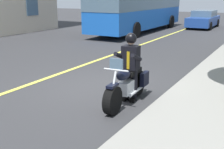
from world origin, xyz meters
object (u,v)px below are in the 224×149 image
object	(u,v)px
bus_far	(140,5)
car_dark	(203,19)
motorcycle_main	(127,85)
rider_main	(130,61)

from	to	relation	value
bus_far	car_dark	distance (m)	6.14
motorcycle_main	rider_main	world-z (taller)	rider_main
rider_main	car_dark	distance (m)	18.52
motorcycle_main	rider_main	size ratio (longest dim) A/B	1.27
bus_far	car_dark	size ratio (longest dim) A/B	2.40
rider_main	bus_far	xyz separation A→B (m)	(-13.49, -5.80, 0.84)
motorcycle_main	bus_far	bearing A→B (deg)	-156.98
bus_far	car_dark	bearing A→B (deg)	144.32
rider_main	car_dark	world-z (taller)	rider_main
bus_far	car_dark	xyz separation A→B (m)	(-4.89, 3.51, -1.18)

